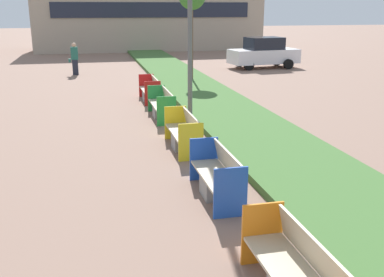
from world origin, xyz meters
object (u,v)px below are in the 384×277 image
(pedestrian_walking, at_px, (75,59))
(bench_blue_frame, at_px, (217,179))
(bench_yellow_frame, at_px, (184,135))
(bench_red_frame, at_px, (150,92))
(bench_green_frame, at_px, (162,107))
(parked_car_distant, at_px, (264,53))

(pedestrian_walking, bearing_deg, bench_blue_frame, -80.22)
(bench_yellow_frame, height_order, bench_red_frame, same)
(bench_yellow_frame, distance_m, bench_green_frame, 3.55)
(bench_yellow_frame, bearing_deg, bench_green_frame, 89.97)
(bench_yellow_frame, height_order, bench_green_frame, same)
(bench_blue_frame, distance_m, bench_red_frame, 9.70)
(bench_blue_frame, height_order, bench_yellow_frame, same)
(bench_green_frame, bearing_deg, parked_car_distant, 54.60)
(parked_car_distant, bearing_deg, bench_green_frame, -131.90)
(bench_blue_frame, relative_size, parked_car_distant, 0.44)
(bench_green_frame, distance_m, bench_red_frame, 2.95)
(pedestrian_walking, bearing_deg, bench_green_frame, -74.47)
(bench_blue_frame, distance_m, bench_green_frame, 6.75)
(parked_car_distant, bearing_deg, pedestrian_walking, 175.70)
(bench_blue_frame, relative_size, bench_yellow_frame, 0.96)
(bench_blue_frame, distance_m, bench_yellow_frame, 3.20)
(bench_blue_frame, height_order, bench_green_frame, same)
(bench_yellow_frame, bearing_deg, parked_car_distant, 61.49)
(bench_blue_frame, distance_m, pedestrian_walking, 18.08)
(bench_red_frame, distance_m, parked_car_distant, 11.83)
(bench_yellow_frame, relative_size, pedestrian_walking, 1.16)
(bench_green_frame, distance_m, parked_car_distant, 14.11)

